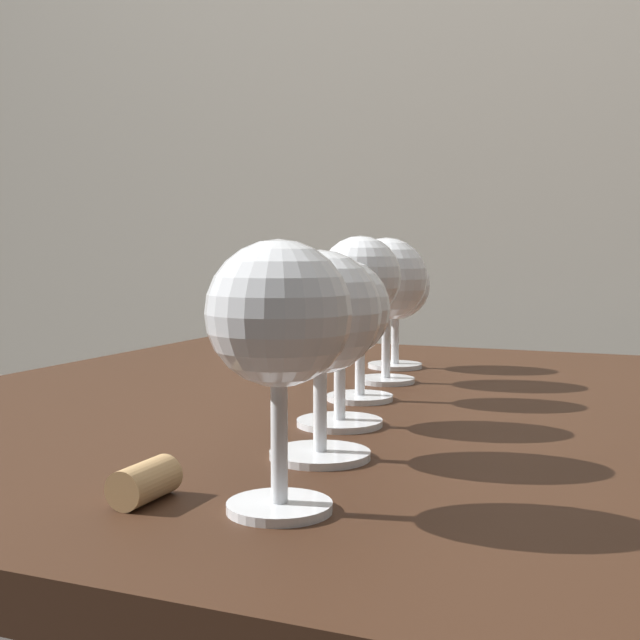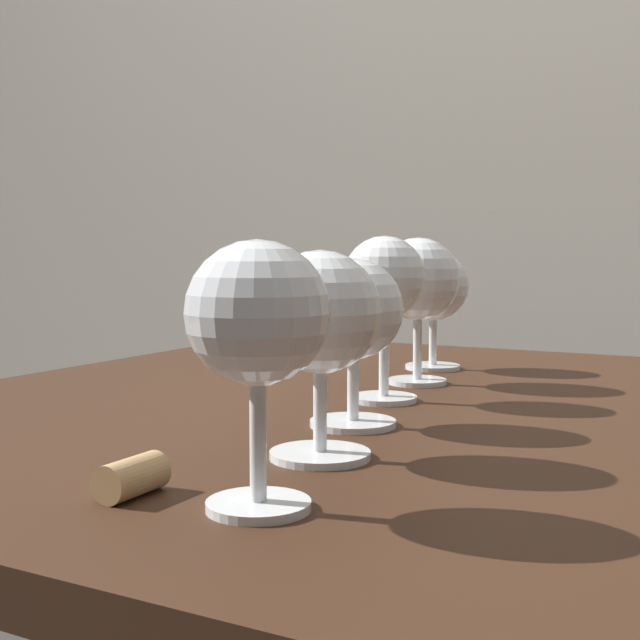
# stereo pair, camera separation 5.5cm
# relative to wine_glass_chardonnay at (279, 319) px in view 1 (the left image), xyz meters

# --- Properties ---
(back_wall) EXTENTS (5.00, 0.08, 2.60)m
(back_wall) POSITION_rel_wine_glass_chardonnay_xyz_m (0.09, 1.24, 0.45)
(back_wall) COLOR beige
(back_wall) RESTS_ON ground_plane
(dining_table) EXTENTS (1.16, 0.89, 0.75)m
(dining_table) POSITION_rel_wine_glass_chardonnay_xyz_m (0.09, 0.33, -0.20)
(dining_table) COLOR #382114
(dining_table) RESTS_ON ground_plane
(wine_glass_chardonnay) EXTENTS (0.08, 0.08, 0.14)m
(wine_glass_chardonnay) POSITION_rel_wine_glass_chardonnay_xyz_m (0.00, 0.00, 0.00)
(wine_glass_chardonnay) COLOR white
(wine_glass_chardonnay) RESTS_ON dining_table
(wine_glass_white) EXTENTS (0.08, 0.08, 0.14)m
(wine_glass_white) POSITION_rel_wine_glass_chardonnay_xyz_m (-0.02, 0.11, -0.01)
(wine_glass_white) COLOR white
(wine_glass_white) RESTS_ON dining_table
(wine_glass_pinot) EXTENTS (0.08, 0.08, 0.13)m
(wine_glass_pinot) POSITION_rel_wine_glass_chardonnay_xyz_m (-0.05, 0.21, -0.01)
(wine_glass_pinot) COLOR white
(wine_glass_pinot) RESTS_ON dining_table
(wine_glass_rose) EXTENTS (0.07, 0.07, 0.15)m
(wine_glass_rose) POSITION_rel_wine_glass_chardonnay_xyz_m (-0.07, 0.32, 0.01)
(wine_glass_rose) COLOR white
(wine_glass_rose) RESTS_ON dining_table
(wine_glass_port) EXTENTS (0.08, 0.08, 0.15)m
(wine_glass_port) POSITION_rel_wine_glass_chardonnay_xyz_m (-0.08, 0.43, 0.00)
(wine_glass_port) COLOR white
(wine_glass_port) RESTS_ON dining_table
(wine_glass_amber) EXTENTS (0.08, 0.08, 0.14)m
(wine_glass_amber) POSITION_rel_wine_glass_chardonnay_xyz_m (-0.11, 0.54, -0.01)
(wine_glass_amber) COLOR white
(wine_glass_amber) RESTS_ON dining_table
(cork) EXTENTS (0.02, 0.04, 0.02)m
(cork) POSITION_rel_wine_glass_chardonnay_xyz_m (-0.07, -0.01, -0.09)
(cork) COLOR tan
(cork) RESTS_ON dining_table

